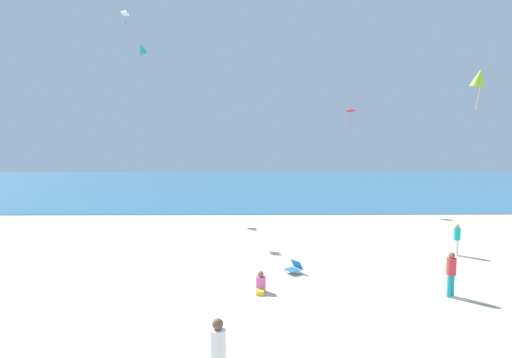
{
  "coord_description": "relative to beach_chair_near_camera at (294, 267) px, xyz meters",
  "views": [
    {
      "loc": [
        -0.17,
        -9.51,
        5.18
      ],
      "look_at": [
        0.0,
        5.76,
        4.0
      ],
      "focal_mm": 25.93,
      "sensor_mm": 36.0,
      "label": 1
    }
  ],
  "objects": [
    {
      "name": "ocean_water",
      "position": [
        -1.63,
        44.18,
        -0.22
      ],
      "size": [
        120.0,
        60.0,
        0.05
      ],
      "primitive_type": "cube",
      "color": "teal",
      "rests_on": "ground_plane"
    },
    {
      "name": "person_0",
      "position": [
        -1.48,
        -2.07,
        0.04
      ],
      "size": [
        0.4,
        0.63,
        0.77
      ],
      "rotation": [
        0.0,
        0.0,
        4.62
      ],
      "color": "#D8599E",
      "rests_on": "ground_plane"
    },
    {
      "name": "kite_teal",
      "position": [
        -11.28,
        17.44,
        13.73
      ],
      "size": [
        0.86,
        1.1,
        1.24
      ],
      "rotation": [
        0.0,
        0.0,
        2.91
      ],
      "color": "#1EADAD"
    },
    {
      "name": "person_2",
      "position": [
        8.33,
        2.57,
        0.66
      ],
      "size": [
        0.38,
        0.38,
        1.57
      ],
      "rotation": [
        0.0,
        0.0,
        2.89
      ],
      "color": "white",
      "rests_on": "ground_plane"
    },
    {
      "name": "beach_chair_near_camera",
      "position": [
        0.0,
        0.0,
        0.0
      ],
      "size": [
        0.81,
        0.8,
        0.53
      ],
      "rotation": [
        0.0,
        0.0,
        3.74
      ],
      "color": "#2370B2",
      "rests_on": "ground_plane"
    },
    {
      "name": "kite_white",
      "position": [
        -10.98,
        12.56,
        14.99
      ],
      "size": [
        0.83,
        0.89,
        1.05
      ],
      "rotation": [
        0.0,
        0.0,
        2.12
      ],
      "color": "white"
    },
    {
      "name": "person_4",
      "position": [
        5.26,
        -2.57,
        0.68
      ],
      "size": [
        0.43,
        0.43,
        1.6
      ],
      "rotation": [
        0.0,
        0.0,
        5.21
      ],
      "color": "#19ADB2",
      "rests_on": "ground_plane"
    },
    {
      "name": "kite_lime",
      "position": [
        9.1,
        2.61,
        8.42
      ],
      "size": [
        0.8,
        0.96,
        1.99
      ],
      "rotation": [
        0.0,
        0.0,
        0.19
      ],
      "color": "#99DB33"
    },
    {
      "name": "person_3",
      "position": [
        -2.51,
        -7.87,
        0.74
      ],
      "size": [
        0.48,
        0.48,
        1.71
      ],
      "rotation": [
        0.0,
        0.0,
        3.93
      ],
      "color": "purple",
      "rests_on": "ground_plane"
    },
    {
      "name": "kite_red",
      "position": [
        6.86,
        17.41,
        8.52
      ],
      "size": [
        0.79,
        0.61,
        1.77
      ],
      "rotation": [
        0.0,
        0.0,
        3.18
      ],
      "color": "red"
    },
    {
      "name": "ground_plane",
      "position": [
        -1.63,
        4.24,
        -0.25
      ],
      "size": [
        120.0,
        120.0,
        0.0
      ],
      "primitive_type": "plane",
      "color": "beige"
    }
  ]
}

